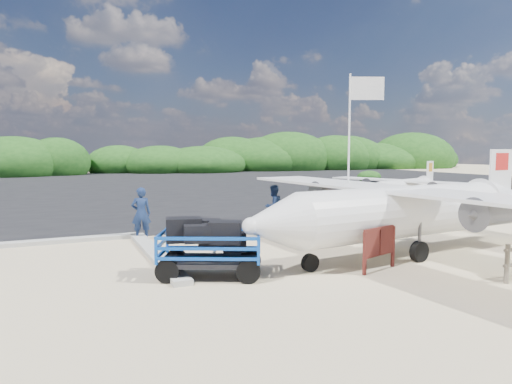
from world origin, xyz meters
TOP-DOWN VIEW (x-y plane):
  - ground at (0.00, 0.00)m, footprint 160.00×160.00m
  - asphalt_apron at (0.00, 30.00)m, footprint 90.00×50.00m
  - vegetation_band at (0.00, 55.00)m, footprint 124.00×8.00m
  - baggage_cart at (-3.62, -1.41)m, footprint 3.29×2.69m
  - flagpole at (2.24, 0.75)m, footprint 1.30×0.93m
  - signboard at (0.85, -2.73)m, footprint 1.50×0.59m
  - crew_a at (-4.40, 4.50)m, footprint 0.77×0.55m
  - crew_b at (1.22, 4.70)m, footprint 1.08×0.97m
  - aircraft_large at (18.22, 24.67)m, footprint 15.62×15.62m

SIDE VIEW (x-z plane):
  - ground at x=0.00m, z-range 0.00..0.00m
  - asphalt_apron at x=0.00m, z-range -0.02..0.02m
  - vegetation_band at x=0.00m, z-range -2.20..2.20m
  - baggage_cart at x=-3.62m, z-range -0.72..0.72m
  - flagpole at x=2.24m, z-range -2.99..2.99m
  - signboard at x=0.85m, z-range -0.63..0.63m
  - aircraft_large at x=18.22m, z-range -2.14..2.14m
  - crew_b at x=1.22m, z-range 0.00..1.85m
  - crew_a at x=-4.40m, z-range 0.00..1.96m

